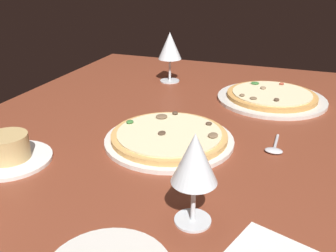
% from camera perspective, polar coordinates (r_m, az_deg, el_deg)
% --- Properties ---
extents(dining_table, '(1.50, 1.10, 0.04)m').
position_cam_1_polar(dining_table, '(0.94, -0.17, -2.15)').
color(dining_table, brown).
rests_on(dining_table, ground).
extents(pizza_main, '(0.31, 0.31, 0.03)m').
position_cam_1_polar(pizza_main, '(0.88, 0.19, -1.73)').
color(pizza_main, silver).
rests_on(pizza_main, dining_table).
extents(pizza_side, '(0.33, 0.33, 0.03)m').
position_cam_1_polar(pizza_side, '(1.20, 15.63, 4.35)').
color(pizza_side, silver).
rests_on(pizza_side, dining_table).
extents(ramekin_on_saucer, '(0.18, 0.18, 0.06)m').
position_cam_1_polar(ramekin_on_saucer, '(0.86, -23.28, -3.63)').
color(ramekin_on_saucer, white).
rests_on(ramekin_on_saucer, dining_table).
extents(wine_glass_far, '(0.07, 0.07, 0.16)m').
position_cam_1_polar(wine_glass_far, '(0.57, 4.12, -5.44)').
color(wine_glass_far, silver).
rests_on(wine_glass_far, dining_table).
extents(wine_glass_near, '(0.08, 0.08, 0.18)m').
position_cam_1_polar(wine_glass_near, '(1.32, 0.29, 12.04)').
color(wine_glass_near, silver).
rests_on(wine_glass_near, dining_table).
extents(spoon, '(0.10, 0.04, 0.01)m').
position_cam_1_polar(spoon, '(0.88, 16.06, -3.34)').
color(spoon, silver).
rests_on(spoon, dining_table).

